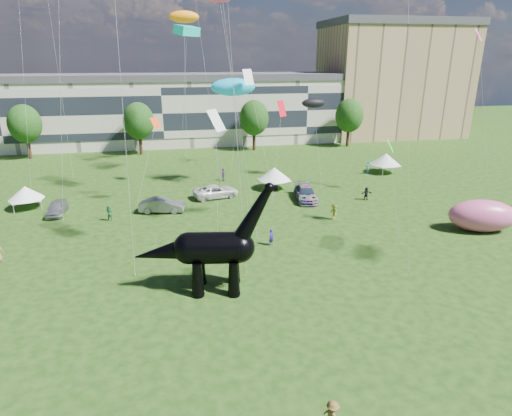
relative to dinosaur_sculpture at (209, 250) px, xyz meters
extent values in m
plane|color=#16330C|center=(4.07, -4.94, -3.18)|extent=(220.00, 220.00, 0.00)
cube|color=beige|center=(-3.93, 57.06, 2.82)|extent=(78.00, 11.00, 12.00)
cube|color=tan|center=(44.07, 60.06, 7.82)|extent=(28.00, 18.00, 22.00)
cylinder|color=#382314|center=(-25.93, 48.06, -1.58)|extent=(0.56, 0.56, 3.20)
ellipsoid|color=#14380F|center=(-25.93, 48.06, 3.14)|extent=(5.20, 5.20, 6.24)
cylinder|color=#382314|center=(-7.93, 48.06, -1.58)|extent=(0.56, 0.56, 3.20)
ellipsoid|color=#14380F|center=(-7.93, 48.06, 3.14)|extent=(5.20, 5.20, 6.24)
cylinder|color=#382314|center=(12.07, 48.06, -1.58)|extent=(0.56, 0.56, 3.20)
ellipsoid|color=#14380F|center=(12.07, 48.06, 3.14)|extent=(5.20, 5.20, 6.24)
cylinder|color=#382314|center=(30.07, 48.06, -1.58)|extent=(0.56, 0.56, 3.20)
ellipsoid|color=#14380F|center=(30.07, 48.06, 3.14)|extent=(5.20, 5.20, 6.24)
cone|color=black|center=(-0.96, -0.80, -1.90)|extent=(1.01, 1.01, 2.56)
sphere|color=black|center=(-0.96, -0.80, -3.03)|extent=(0.94, 0.94, 0.94)
cone|color=black|center=(-0.67, 1.05, -1.90)|extent=(1.01, 1.01, 2.56)
sphere|color=black|center=(-0.67, 1.05, -3.03)|extent=(0.94, 0.94, 0.94)
cone|color=black|center=(1.57, -1.19, -1.90)|extent=(1.01, 1.01, 2.56)
sphere|color=black|center=(1.57, -1.19, -3.03)|extent=(0.94, 0.94, 0.94)
cone|color=black|center=(1.86, 0.66, -1.90)|extent=(1.01, 1.01, 2.56)
sphere|color=black|center=(1.86, 0.66, -3.03)|extent=(0.94, 0.94, 0.94)
cylinder|color=black|center=(0.36, -0.06, 0.14)|extent=(3.89, 2.82, 2.30)
sphere|color=black|center=(-1.40, 0.22, 0.14)|extent=(2.30, 2.30, 2.30)
sphere|color=black|center=(2.13, -0.33, 0.14)|extent=(2.22, 2.22, 2.22)
cone|color=black|center=(3.16, -0.49, 2.61)|extent=(3.37, 1.75, 4.51)
sphere|color=black|center=(4.19, -0.65, 4.57)|extent=(0.72, 0.72, 0.72)
cylinder|color=black|center=(4.44, -0.69, 4.53)|extent=(0.65, 0.46, 0.38)
cone|color=black|center=(-3.14, 0.49, -0.14)|extent=(4.73, 2.46, 2.50)
imported|color=silver|center=(-14.97, 18.86, -2.45)|extent=(1.74, 4.31, 1.47)
imported|color=slate|center=(-3.79, 17.45, -2.38)|extent=(5.05, 2.38, 1.60)
imported|color=white|center=(2.53, 21.52, -2.42)|extent=(5.89, 3.67, 1.52)
imported|color=#595960|center=(12.90, 18.63, -2.37)|extent=(2.93, 5.83, 1.63)
cube|color=white|center=(10.22, 23.67, -2.00)|extent=(4.12, 4.12, 0.13)
cone|color=white|center=(10.22, 23.67, -1.14)|extent=(5.22, 5.22, 1.61)
cylinder|color=#999999|center=(9.31, 21.75, -2.59)|extent=(0.06, 0.06, 1.18)
cylinder|color=#999999|center=(12.14, 22.76, -2.59)|extent=(0.06, 0.06, 1.18)
cylinder|color=#999999|center=(8.30, 24.59, -2.59)|extent=(0.06, 0.06, 1.18)
cylinder|color=#999999|center=(11.13, 25.60, -2.59)|extent=(0.06, 0.06, 1.18)
cube|color=white|center=(28.01, 28.62, -1.98)|extent=(3.83, 3.83, 0.13)
cone|color=white|center=(28.01, 28.62, -1.11)|extent=(4.85, 4.85, 1.63)
cylinder|color=#999999|center=(26.80, 26.84, -2.58)|extent=(0.07, 0.07, 1.20)
cylinder|color=#999999|center=(29.80, 27.41, -2.58)|extent=(0.07, 0.07, 1.20)
cylinder|color=#999999|center=(26.23, 29.83, -2.58)|extent=(0.07, 0.07, 1.20)
cylinder|color=#999999|center=(29.22, 30.41, -2.58)|extent=(0.07, 0.07, 1.20)
cube|color=white|center=(-18.70, 21.55, -2.11)|extent=(3.63, 3.63, 0.12)
cone|color=white|center=(-18.70, 21.55, -1.33)|extent=(4.59, 4.59, 1.46)
cylinder|color=#999999|center=(-19.62, 19.86, -2.64)|extent=(0.06, 0.06, 1.07)
cylinder|color=#999999|center=(-17.01, 20.63, -2.64)|extent=(0.06, 0.06, 1.07)
cylinder|color=#999999|center=(-20.40, 22.47, -2.64)|extent=(0.06, 0.06, 1.07)
cylinder|color=#999999|center=(-17.78, 23.24, -2.64)|extent=(0.06, 0.06, 1.07)
ellipsoid|color=#DD5690|center=(26.91, 6.24, -1.60)|extent=(6.97, 4.82, 3.17)
imported|color=olive|center=(13.88, 11.81, -2.31)|extent=(0.96, 1.27, 1.73)
imported|color=black|center=(19.99, 17.31, -2.39)|extent=(1.50, 0.56, 1.58)
imported|color=teal|center=(25.26, 28.54, -2.24)|extent=(0.82, 0.77, 1.88)
imported|color=navy|center=(6.07, 6.72, -2.40)|extent=(0.68, 0.66, 1.57)
imported|color=#A44529|center=(1.65, 4.47, -2.27)|extent=(1.06, 0.96, 1.81)
imported|color=#2F7640|center=(-9.10, 15.68, -2.32)|extent=(1.04, 0.96, 1.72)
imported|color=#593475|center=(4.22, 28.72, -2.30)|extent=(0.82, 1.12, 1.77)
plane|color=red|center=(-4.29, 28.96, 4.90)|extent=(1.71, 1.66, 1.36)
plane|color=silver|center=(2.01, 12.86, 7.30)|extent=(2.28, 2.47, 1.94)
plane|color=green|center=(17.97, 9.02, 5.05)|extent=(1.27, 1.52, 1.22)
cube|color=black|center=(7.96, 37.06, 8.84)|extent=(1.63, 1.60, 0.62)
cube|color=#0CB69F|center=(0.41, 32.00, 16.08)|extent=(3.65, 3.91, 1.42)
ellipsoid|color=orange|center=(0.34, 38.49, 18.22)|extent=(3.70, 4.61, 1.65)
plane|color=white|center=(7.01, 24.16, 10.69)|extent=(1.89, 1.39, 1.74)
plane|color=#EC4186|center=(30.33, 15.72, 15.15)|extent=(1.61, 1.60, 1.27)
ellipsoid|color=black|center=(16.40, 27.88, 7.12)|extent=(3.01, 3.42, 1.24)
ellipsoid|color=#0D9ED1|center=(5.48, 26.36, 9.41)|extent=(5.64, 5.59, 2.14)
plane|color=red|center=(10.34, 20.89, 7.32)|extent=(1.69, 1.63, 1.77)
camera|label=1|loc=(-1.83, -27.80, 12.99)|focal=30.00mm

